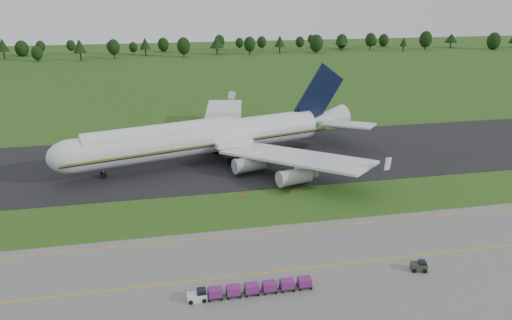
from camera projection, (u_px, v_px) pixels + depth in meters
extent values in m
plane|color=#2A4F17|center=(268.00, 206.00, 91.40)|extent=(600.00, 600.00, 0.00)
cube|color=black|center=(241.00, 158.00, 117.30)|extent=(300.00, 40.00, 0.08)
cube|color=#D39D0C|center=(303.00, 268.00, 71.02)|extent=(300.00, 0.25, 0.01)
cube|color=#D39D0C|center=(282.00, 231.00, 82.13)|extent=(120.00, 0.20, 0.01)
cylinder|color=black|center=(4.00, 55.00, 281.29)|extent=(0.70, 0.70, 4.19)
cone|color=#1A3612|center=(2.00, 45.00, 279.40)|extent=(6.75, 6.75, 7.45)
cylinder|color=black|center=(38.00, 59.00, 273.05)|extent=(0.70, 0.70, 2.93)
sphere|color=#1A3612|center=(37.00, 53.00, 272.07)|extent=(5.96, 5.96, 5.96)
cylinder|color=black|center=(81.00, 57.00, 275.99)|extent=(0.70, 0.70, 4.24)
cone|color=#1A3612|center=(79.00, 46.00, 274.07)|extent=(7.08, 7.08, 7.54)
cylinder|color=black|center=(114.00, 55.00, 283.71)|extent=(0.70, 0.70, 4.21)
sphere|color=#1A3612|center=(114.00, 47.00, 282.30)|extent=(6.81, 6.81, 6.81)
cylinder|color=black|center=(146.00, 52.00, 296.46)|extent=(0.70, 0.70, 3.74)
cone|color=#1A3612|center=(145.00, 43.00, 294.77)|extent=(6.62, 6.62, 6.65)
cylinder|color=black|center=(184.00, 53.00, 290.09)|extent=(0.70, 0.70, 4.19)
sphere|color=#1A3612|center=(184.00, 46.00, 288.69)|extent=(7.60, 7.60, 7.60)
cylinder|color=black|center=(217.00, 51.00, 301.78)|extent=(0.70, 0.70, 3.86)
cone|color=#1A3612|center=(217.00, 42.00, 300.03)|extent=(8.58, 8.58, 6.87)
cylinder|color=black|center=(250.00, 51.00, 302.72)|extent=(0.70, 0.70, 3.91)
sphere|color=#1A3612|center=(250.00, 44.00, 301.41)|extent=(7.00, 7.00, 7.00)
cylinder|color=black|center=(280.00, 50.00, 308.08)|extent=(0.70, 0.70, 3.85)
cone|color=#1A3612|center=(280.00, 41.00, 306.34)|extent=(6.74, 6.74, 6.85)
cylinder|color=black|center=(316.00, 50.00, 309.19)|extent=(0.70, 0.70, 3.83)
sphere|color=#1A3612|center=(316.00, 43.00, 307.91)|extent=(8.24, 8.24, 8.24)
cylinder|color=black|center=(341.00, 47.00, 320.84)|extent=(0.70, 0.70, 3.83)
cone|color=#1A3612|center=(341.00, 39.00, 319.10)|extent=(7.84, 7.84, 6.81)
cylinder|color=black|center=(370.00, 47.00, 323.13)|extent=(0.70, 0.70, 4.28)
sphere|color=#1A3612|center=(371.00, 40.00, 321.70)|extent=(6.78, 6.78, 6.78)
cylinder|color=black|center=(403.00, 49.00, 317.24)|extent=(0.70, 0.70, 3.12)
cone|color=#1A3612|center=(404.00, 42.00, 315.83)|extent=(5.03, 5.03, 5.54)
cylinder|color=black|center=(425.00, 46.00, 326.92)|extent=(0.70, 0.70, 4.23)
sphere|color=#1A3612|center=(426.00, 39.00, 325.51)|extent=(8.18, 8.18, 8.18)
cylinder|color=black|center=(450.00, 45.00, 335.74)|extent=(0.70, 0.70, 3.41)
cone|color=#1A3612|center=(451.00, 38.00, 334.20)|extent=(8.63, 8.63, 6.06)
cylinder|color=black|center=(493.00, 47.00, 326.40)|extent=(0.70, 0.70, 3.53)
sphere|color=#1A3612|center=(494.00, 41.00, 325.22)|extent=(8.62, 8.62, 8.62)
cylinder|color=silver|center=(202.00, 138.00, 113.04)|extent=(56.47, 21.64, 7.03)
cylinder|color=silver|center=(160.00, 137.00, 108.31)|extent=(33.46, 14.00, 5.48)
sphere|color=silver|center=(72.00, 156.00, 100.88)|extent=(7.03, 7.03, 7.03)
cone|color=silver|center=(326.00, 119.00, 127.36)|extent=(12.11, 9.26, 6.68)
cube|color=gold|center=(208.00, 145.00, 110.26)|extent=(60.30, 16.45, 0.34)
cube|color=silver|center=(295.00, 157.00, 103.27)|extent=(29.21, 31.40, 0.54)
cube|color=silver|center=(223.00, 118.00, 134.67)|extent=(15.80, 34.43, 0.54)
cylinder|color=#979A9F|center=(249.00, 164.00, 106.26)|extent=(7.41, 4.81, 3.12)
cylinder|color=#979A9F|center=(294.00, 177.00, 99.24)|extent=(7.41, 4.81, 3.12)
cylinder|color=#979A9F|center=(207.00, 136.00, 126.97)|extent=(7.41, 4.81, 3.12)
cylinder|color=#979A9F|center=(208.00, 124.00, 138.04)|extent=(7.41, 4.81, 3.12)
cube|color=black|center=(319.00, 95.00, 124.17)|extent=(13.88, 4.25, 15.67)
cube|color=silver|center=(348.00, 124.00, 121.73)|extent=(12.96, 12.56, 0.44)
cube|color=silver|center=(315.00, 112.00, 134.06)|extent=(8.80, 13.70, 0.44)
cylinder|color=slate|center=(103.00, 173.00, 104.89)|extent=(0.35, 0.35, 2.15)
cylinder|color=black|center=(104.00, 175.00, 105.03)|extent=(1.45, 1.18, 1.27)
cylinder|color=slate|center=(234.00, 159.00, 113.36)|extent=(0.35, 0.35, 2.15)
cylinder|color=black|center=(234.00, 161.00, 113.50)|extent=(1.45, 1.18, 1.27)
cylinder|color=slate|center=(219.00, 149.00, 120.75)|extent=(0.35, 0.35, 2.15)
cylinder|color=black|center=(219.00, 150.00, 120.90)|extent=(1.45, 1.18, 1.27)
cube|color=silver|center=(197.00, 297.00, 63.57)|extent=(2.49, 1.34, 1.05)
cylinder|color=black|center=(191.00, 302.00, 62.87)|extent=(0.57, 0.21, 0.57)
cube|color=black|center=(215.00, 296.00, 64.08)|extent=(1.91, 1.44, 0.11)
cube|color=#671D65|center=(215.00, 292.00, 63.90)|extent=(1.72, 1.34, 1.05)
cylinder|color=black|center=(210.00, 301.00, 63.37)|extent=(0.33, 0.14, 0.33)
cube|color=black|center=(233.00, 294.00, 64.55)|extent=(1.91, 1.44, 0.11)
cube|color=#671D65|center=(233.00, 290.00, 64.36)|extent=(1.72, 1.34, 1.05)
cylinder|color=black|center=(228.00, 299.00, 63.83)|extent=(0.33, 0.14, 0.33)
cube|color=black|center=(251.00, 292.00, 65.01)|extent=(1.91, 1.44, 0.11)
cube|color=#671D65|center=(251.00, 288.00, 64.82)|extent=(1.72, 1.34, 1.05)
cylinder|color=black|center=(247.00, 296.00, 64.30)|extent=(0.33, 0.14, 0.33)
cube|color=black|center=(269.00, 289.00, 65.47)|extent=(1.91, 1.44, 0.11)
cube|color=#671D65|center=(269.00, 286.00, 65.29)|extent=(1.72, 1.34, 1.05)
cylinder|color=black|center=(265.00, 294.00, 64.76)|extent=(0.33, 0.14, 0.33)
cube|color=black|center=(287.00, 287.00, 65.94)|extent=(1.91, 1.44, 0.11)
cube|color=#671D65|center=(287.00, 284.00, 65.75)|extent=(1.72, 1.34, 1.05)
cylinder|color=black|center=(283.00, 292.00, 65.23)|extent=(0.33, 0.14, 0.33)
cube|color=black|center=(304.00, 285.00, 66.40)|extent=(1.91, 1.44, 0.11)
cube|color=#671D65|center=(304.00, 282.00, 66.21)|extent=(1.72, 1.34, 1.05)
cylinder|color=black|center=(300.00, 290.00, 65.69)|extent=(0.33, 0.14, 0.33)
cylinder|color=black|center=(197.00, 298.00, 63.65)|extent=(0.57, 0.21, 0.57)
cube|color=#2E3525|center=(419.00, 267.00, 70.34)|extent=(2.39, 1.80, 1.17)
cylinder|color=black|center=(416.00, 272.00, 69.70)|extent=(0.60, 0.21, 0.60)
cylinder|color=black|center=(421.00, 266.00, 71.17)|extent=(0.60, 0.21, 0.60)
cube|color=#F73E07|center=(245.00, 196.00, 95.39)|extent=(0.50, 0.12, 0.60)
cube|color=black|center=(245.00, 197.00, 95.48)|extent=(0.30, 0.30, 0.04)
cube|color=#F73E07|center=(292.00, 192.00, 97.22)|extent=(0.50, 0.12, 0.60)
cube|color=black|center=(292.00, 193.00, 97.31)|extent=(0.30, 0.30, 0.04)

